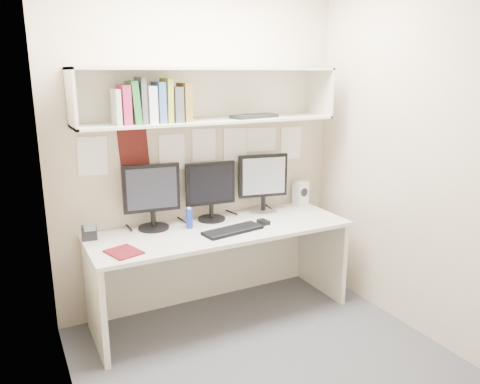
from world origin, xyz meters
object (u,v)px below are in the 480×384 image
monitor_left (152,194)px  desk_phone (89,233)px  speaker (301,193)px  maroon_notebook (124,252)px  monitor_right (263,181)px  desk (221,271)px  monitor_center (211,189)px  keyboard (233,230)px

monitor_left → desk_phone: bearing=-170.3°
speaker → maroon_notebook: (-1.69, -0.43, -0.10)m
maroon_notebook → monitor_right: bearing=-0.1°
monitor_right → maroon_notebook: monitor_right is taller
monitor_right → maroon_notebook: bearing=-152.6°
desk → desk_phone: (-0.94, 0.19, 0.41)m
desk → maroon_notebook: 0.89m
monitor_left → speaker: size_ratio=2.32×
monitor_center → keyboard: bearing=-81.3°
monitor_right → keyboard: (-0.46, -0.35, -0.26)m
monitor_left → maroon_notebook: (-0.32, -0.40, -0.26)m
monitor_left → keyboard: 0.66m
keyboard → speaker: bearing=14.5°
maroon_notebook → desk: bearing=-4.6°
desk → maroon_notebook: (-0.79, -0.18, 0.37)m
monitor_right → speaker: 0.44m
monitor_center → speaker: 0.90m
maroon_notebook → monitor_center: bearing=9.0°
monitor_center → maroon_notebook: monitor_center is taller
monitor_left → monitor_center: monitor_left is taller
monitor_center → desk_phone: bearing=-173.6°
desk → monitor_right: size_ratio=4.05×
monitor_left → speaker: 1.38m
keyboard → desk_phone: desk_phone is taller
maroon_notebook → speaker: bearing=-3.2°
monitor_right → desk_phone: monitor_right is taller
monitor_right → speaker: monitor_right is taller
monitor_center → maroon_notebook: (-0.80, -0.40, -0.25)m
monitor_right → monitor_left: bearing=-169.8°
monitor_right → keyboard: 0.63m
desk → speaker: 1.05m
monitor_left → monitor_right: (0.96, 0.00, -0.00)m
monitor_center → desk_phone: 0.98m
monitor_left → maroon_notebook: bearing=-122.6°
desk → monitor_center: 0.66m
desk → monitor_left: monitor_left is taller
speaker → desk_phone: (-1.84, -0.05, -0.06)m
monitor_center → maroon_notebook: bearing=-148.9°
keyboard → maroon_notebook: (-0.83, -0.05, -0.01)m
monitor_center → keyboard: 0.43m
desk → monitor_right: (0.50, 0.22, 0.63)m
desk → monitor_right: bearing=23.8°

